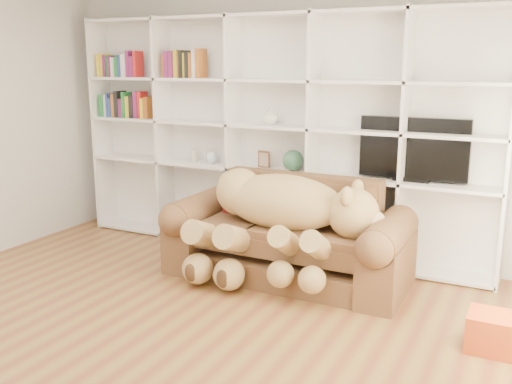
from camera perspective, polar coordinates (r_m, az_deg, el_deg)
The scene contains 14 objects.
floor at distance 4.21m, azimuth -12.38°, elevation -14.64°, with size 5.00×5.00×0.00m, color brown.
wall_back at distance 5.91m, azimuth 2.45°, elevation 7.26°, with size 5.00×0.02×2.70m, color silver.
bookshelf at distance 5.90m, azimuth -0.26°, elevation 6.82°, with size 4.43×0.35×2.40m.
sofa at distance 5.20m, azimuth 3.25°, elevation -4.90°, with size 2.15×0.93×0.90m.
teddy_bear at distance 4.96m, azimuth 2.35°, elevation -2.24°, with size 1.65×0.89×0.96m.
throw_pillow at distance 5.46m, azimuth -1.04°, elevation -0.51°, with size 0.41×0.13×0.41m, color #601014.
gift_box at distance 4.31m, azimuth 22.51°, elevation -12.82°, with size 0.32×0.30×0.26m, color #CF4D1B.
tv at distance 5.37m, azimuth 15.49°, elevation 4.09°, with size 0.98×0.18×0.58m.
picture_frame at distance 5.83m, azimuth 0.81°, elevation 3.30°, with size 0.14×0.03×0.17m, color brown.
green_vase at distance 5.69m, azimuth 3.71°, elevation 3.17°, with size 0.21×0.21×0.21m, color #305E40.
figurine_tall at distance 6.24m, azimuth -6.20°, elevation 3.67°, with size 0.07×0.07×0.15m, color beige.
figurine_short at distance 6.14m, azimuth -4.66°, elevation 3.50°, with size 0.08×0.08×0.13m, color beige.
snow_globe at distance 6.12m, azimuth -4.44°, elevation 3.49°, with size 0.13×0.13×0.13m, color white.
shelf_vase at distance 5.74m, azimuth 1.41°, elevation 7.62°, with size 0.17×0.17×0.17m, color silver.
Camera 1 is at (2.42, -2.86, 1.92)m, focal length 40.00 mm.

